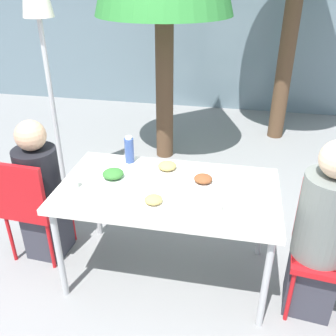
# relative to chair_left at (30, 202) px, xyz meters

# --- Properties ---
(ground_plane) EXTENTS (24.00, 24.00, 0.00)m
(ground_plane) POSITION_rel_chair_left_xyz_m (1.03, 0.02, -0.52)
(ground_plane) COLOR gray
(building_facade) EXTENTS (10.00, 0.20, 3.00)m
(building_facade) POSITION_rel_chair_left_xyz_m (1.03, 3.93, 0.98)
(building_facade) COLOR slate
(building_facade) RESTS_ON ground
(dining_table) EXTENTS (1.46, 0.82, 0.75)m
(dining_table) POSITION_rel_chair_left_xyz_m (1.03, 0.02, 0.18)
(dining_table) COLOR silver
(dining_table) RESTS_ON ground
(chair_left) EXTENTS (0.42, 0.42, 0.88)m
(chair_left) POSITION_rel_chair_left_xyz_m (0.00, 0.00, 0.00)
(chair_left) COLOR red
(chair_left) RESTS_ON ground
(person_left) EXTENTS (0.31, 0.31, 1.13)m
(person_left) POSITION_rel_chair_left_xyz_m (0.05, 0.08, 0.03)
(person_left) COLOR #383842
(person_left) RESTS_ON ground
(chair_right) EXTENTS (0.44, 0.44, 0.88)m
(chair_right) POSITION_rel_chair_left_xyz_m (2.07, -0.03, 0.00)
(chair_right) COLOR red
(chair_right) RESTS_ON ground
(person_right) EXTENTS (0.33, 0.33, 1.23)m
(person_right) POSITION_rel_chair_left_xyz_m (2.01, -0.10, 0.07)
(person_right) COLOR #383842
(person_right) RESTS_ON ground
(closed_umbrella) EXTENTS (0.36, 0.36, 2.47)m
(closed_umbrella) POSITION_rel_chair_left_xyz_m (-0.22, 0.93, 1.28)
(closed_umbrella) COLOR #333333
(closed_umbrella) RESTS_ON ground
(plate_0) EXTENTS (0.20, 0.20, 0.06)m
(plate_0) POSITION_rel_chair_left_xyz_m (0.99, -0.19, 0.26)
(plate_0) COLOR white
(plate_0) RESTS_ON dining_table
(plate_1) EXTENTS (0.23, 0.23, 0.06)m
(plate_1) POSITION_rel_chair_left_xyz_m (1.26, 0.12, 0.26)
(plate_1) COLOR white
(plate_1) RESTS_ON dining_table
(plate_2) EXTENTS (0.24, 0.24, 0.07)m
(plate_2) POSITION_rel_chair_left_xyz_m (0.98, 0.25, 0.26)
(plate_2) COLOR white
(plate_2) RESTS_ON dining_table
(plate_3) EXTENTS (0.27, 0.27, 0.07)m
(plate_3) POSITION_rel_chair_left_xyz_m (0.64, 0.06, 0.26)
(plate_3) COLOR white
(plate_3) RESTS_ON dining_table
(bottle) EXTENTS (0.07, 0.07, 0.21)m
(bottle) POSITION_rel_chair_left_xyz_m (0.68, 0.33, 0.34)
(bottle) COLOR #334C8E
(bottle) RESTS_ON dining_table
(drinking_cup) EXTENTS (0.07, 0.07, 0.09)m
(drinking_cup) POSITION_rel_chair_left_xyz_m (0.41, -0.11, 0.28)
(drinking_cup) COLOR white
(drinking_cup) RESTS_ON dining_table
(salad_bowl) EXTENTS (0.17, 0.17, 0.06)m
(salad_bowl) POSITION_rel_chair_left_xyz_m (1.32, -0.18, 0.26)
(salad_bowl) COLOR white
(salad_bowl) RESTS_ON dining_table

